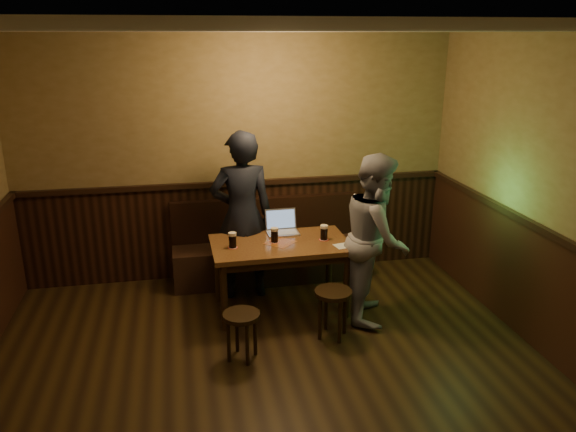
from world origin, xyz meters
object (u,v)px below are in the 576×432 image
Objects in this scene: pint_right at (324,232)px; pub_table at (280,252)px; person_suit at (242,216)px; laptop at (282,227)px; bench at (268,253)px; stool_left at (242,323)px; person_grey at (377,238)px; pint_mid at (275,235)px; stool_right at (333,300)px; pint_left at (233,240)px.

pub_table is at bearing 178.89° from pint_right.
pint_right is at bearing 150.00° from person_suit.
pint_right is 0.47× the size of laptop.
bench reaches higher than pint_right.
stool_left is at bearing -121.30° from pub_table.
laptop is 1.05m from person_grey.
pint_mid is 0.46× the size of laptop.
pub_table is 0.76× the size of person_suit.
stool_right is at bearing -60.29° from pub_table.
pint_right is (0.51, -0.03, 0.00)m from pint_mid.
laptop is (0.08, -0.50, 0.50)m from bench.
stool_left is 0.24× the size of person_suit.
stool_right is 0.79m from pint_right.
pub_table is at bearing 5.59° from pint_left.
bench is at bearing 73.06° from stool_left.
pint_right reaches higher than pub_table.
person_grey reaches higher than pint_right.
bench is 1.19× the size of person_suit.
person_suit is (-0.34, -0.38, 0.61)m from bench.
stool_left is at bearing -106.94° from bench.
person_suit reaches higher than person_grey.
person_suit is (-0.80, 0.44, 0.09)m from pint_right.
stool_left is (-0.51, -0.87, -0.30)m from pub_table.
bench is 1.56× the size of pub_table.
person_suit is (-0.41, 0.12, 0.11)m from laptop.
pint_mid is 0.50m from person_suit.
laptop is (0.08, 0.31, 0.16)m from pub_table.
pint_right reaches higher than stool_right.
pint_left is at bearing 99.87° from person_grey.
pub_table is 9.01× the size of pint_mid.
stool_left is 1.32× the size of laptop.
stool_right is 0.79m from person_grey.
pint_mid reaches higher than stool_left.
pint_right is at bearing -60.74° from bench.
stool_left is at bearing -166.72° from stool_right.
pint_left is 1.44m from person_grey.
person_grey is at bearing -19.17° from pub_table.
pint_right is 0.91m from person_suit.
pint_right is at bearing 2.36° from pint_left.
stool_right is 1.10m from laptop.
bench is at bearing 97.70° from laptop.
person_suit reaches higher than pub_table.
pint_mid is at bearing 8.92° from pint_left.
stool_right is 1.42× the size of laptop.
person_suit reaches higher than pint_mid.
person_suit is (-0.34, 0.43, 0.27)m from pub_table.
pint_mid is 0.98× the size of pint_right.
pint_right reaches higher than stool_left.
laptop is at bearing 75.19° from pub_table.
stool_right is (0.90, 0.21, 0.03)m from stool_left.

